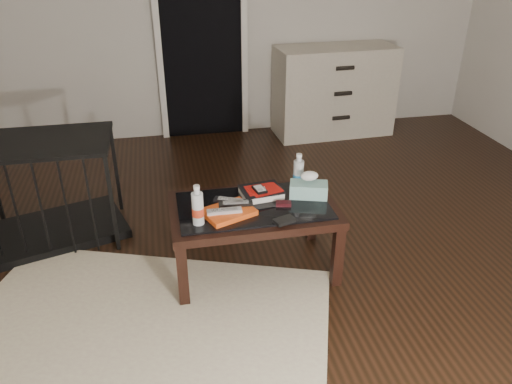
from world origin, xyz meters
TOP-DOWN VIEW (x-y plane):
  - ground at (0.00, 0.00)m, footprint 5.00×5.00m
  - doorway at (-0.40, 2.47)m, footprint 0.90×0.08m
  - coffee_table at (-0.37, 0.02)m, footprint 1.00×0.60m
  - rug at (-1.11, -0.50)m, footprint 2.39×2.09m
  - dresser at (0.92, 2.23)m, footprint 1.22×0.56m
  - pet_crate at (-1.66, 0.69)m, footprint 1.04×0.84m
  - magazines at (-0.54, -0.06)m, footprint 0.34×0.30m
  - remote_silver at (-0.56, -0.09)m, footprint 0.20×0.05m
  - remote_black_front at (-0.48, -0.02)m, footprint 0.20×0.07m
  - remote_black_back at (-0.51, 0.03)m, footprint 0.20×0.13m
  - textbook at (-0.30, 0.13)m, footprint 0.27×0.23m
  - dvd_mailers at (-0.30, 0.12)m, footprint 0.20×0.16m
  - ipod at (-0.32, 0.10)m, footprint 0.08×0.11m
  - flip_phone at (-0.20, -0.02)m, footprint 0.10×0.07m
  - wallet at (-0.24, -0.21)m, footprint 0.14×0.11m
  - water_bottle_left at (-0.72, -0.13)m, footprint 0.08×0.08m
  - water_bottle_right at (-0.05, 0.18)m, footprint 0.08×0.08m
  - tissue_box at (-0.02, 0.06)m, footprint 0.26×0.18m

SIDE VIEW (x-z plane):
  - ground at x=0.00m, z-range 0.00..0.00m
  - rug at x=-1.11m, z-range 0.00..0.01m
  - pet_crate at x=-1.66m, z-range -0.12..0.59m
  - coffee_table at x=-0.37m, z-range 0.17..0.63m
  - dresser at x=0.92m, z-range 0.00..0.90m
  - wallet at x=-0.24m, z-range 0.46..0.48m
  - flip_phone at x=-0.20m, z-range 0.46..0.48m
  - magazines at x=-0.54m, z-range 0.46..0.49m
  - textbook at x=-0.30m, z-range 0.46..0.51m
  - remote_silver at x=-0.56m, z-range 0.49..0.51m
  - remote_black_front at x=-0.48m, z-range 0.49..0.51m
  - remote_black_back at x=-0.51m, z-range 0.49..0.51m
  - tissue_box at x=-0.02m, z-range 0.46..0.55m
  - dvd_mailers at x=-0.30m, z-range 0.51..0.51m
  - ipod at x=-0.32m, z-range 0.51..0.53m
  - water_bottle_left at x=-0.72m, z-range 0.46..0.70m
  - water_bottle_right at x=-0.05m, z-range 0.46..0.70m
  - doorway at x=-0.40m, z-range -0.01..2.06m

